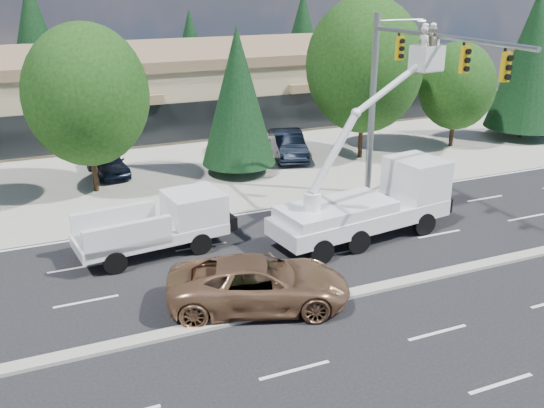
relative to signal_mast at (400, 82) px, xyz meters
name	(u,v)px	position (x,y,z in m)	size (l,w,h in m)	color
ground	(254,316)	(-10.03, -7.04, -6.06)	(140.00, 140.00, 0.00)	black
concrete_apron	(135,160)	(-10.03, 12.96, -6.05)	(140.00, 22.00, 0.01)	gray
road_median	(254,315)	(-10.03, -7.04, -6.00)	(120.00, 0.55, 0.12)	gray
strip_mall	(106,88)	(-10.03, 22.93, -3.23)	(50.40, 15.40, 5.50)	tan
tree_front_d	(87,95)	(-13.03, 7.96, -1.01)	(6.21, 6.21, 8.61)	#332114
tree_front_e	(238,96)	(-5.03, 7.96, -1.65)	(4.17, 4.17, 8.21)	#332114
tree_front_f	(364,65)	(2.97, 7.96, -0.40)	(6.97, 6.97, 9.67)	#332114
tree_front_g	(457,86)	(9.97, 7.96, -2.08)	(4.90, 4.90, 6.80)	#332114
tree_front_h	(531,58)	(15.97, 7.96, -0.63)	(5.13, 5.13, 10.12)	#332114
tree_back_b	(34,36)	(-14.03, 34.96, -0.33)	(5.41, 5.41, 10.67)	#332114
tree_back_c	(191,47)	(-0.03, 34.96, -1.88)	(3.95, 3.95, 7.79)	#332114
tree_back_d	(303,34)	(11.97, 34.96, -1.03)	(4.76, 4.76, 9.38)	#332114
signal_mast	(400,82)	(0.00, 0.00, 0.00)	(2.76, 10.16, 9.00)	gray
utility_pickup	(162,230)	(-11.58, -0.79, -5.11)	(6.21, 2.89, 2.30)	white
bucket_truck	(378,192)	(-2.60, -2.72, -4.12)	(8.88, 3.53, 8.83)	white
traffic_cone_b	(181,272)	(-11.58, -3.59, -5.72)	(0.40, 0.40, 0.70)	orange
traffic_cone_c	(201,270)	(-10.84, -3.69, -5.72)	(0.40, 0.40, 0.70)	orange
minivan	(259,283)	(-9.60, -6.44, -5.20)	(2.84, 6.16, 1.71)	#906545
parked_car_west	(107,162)	(-12.03, 10.52, -5.33)	(1.71, 4.26, 1.45)	black
parked_car_east	(288,144)	(-1.16, 9.73, -5.22)	(1.78, 5.09, 1.68)	black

